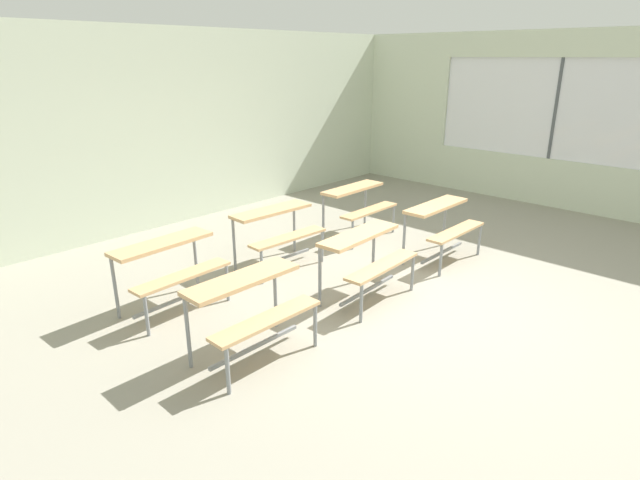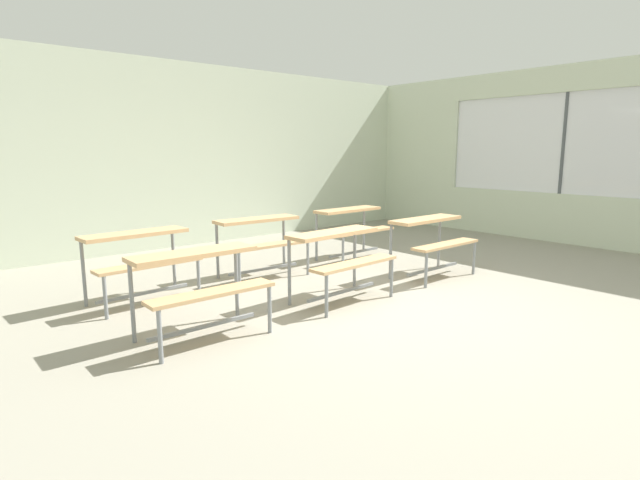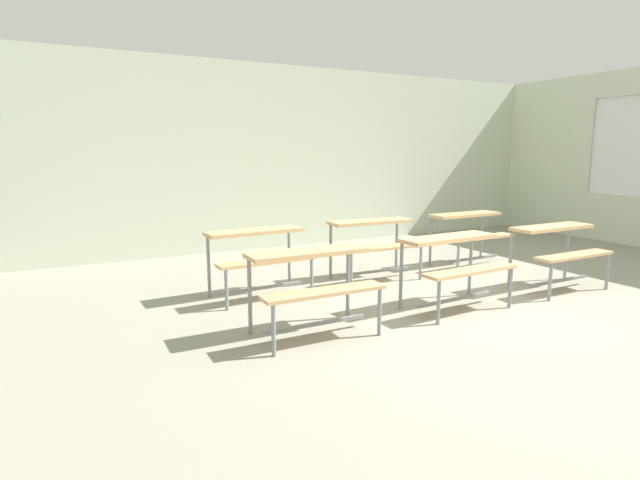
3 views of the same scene
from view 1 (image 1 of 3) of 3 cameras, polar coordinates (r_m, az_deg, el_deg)
The scene contains 9 objects.
ground at distance 5.81m, azimuth 10.21°, elevation -7.12°, with size 10.00×9.00×0.05m, color gray.
wall_back at distance 8.54m, azimuth -15.69°, elevation 11.88°, with size 10.00×0.12×3.00m, color beige.
wall_right at distance 9.83m, azimuth 28.05°, elevation 10.97°, with size 0.12×9.00×3.00m.
desk_bench_r0c0 at distance 4.56m, azimuth -7.71°, elevation -6.55°, with size 1.11×0.60×0.74m.
desk_bench_r0c1 at distance 5.63m, azimuth 5.23°, elevation -1.19°, with size 1.13×0.64×0.74m.
desk_bench_r0c2 at distance 6.89m, azimuth 13.49°, elevation 2.30°, with size 1.10×0.59×0.74m.
desk_bench_r1c0 at distance 5.58m, azimuth -16.41°, elevation -2.14°, with size 1.13×0.64×0.74m.
desk_bench_r1c1 at distance 6.51m, azimuth -4.77°, elevation 1.75°, with size 1.13×0.64×0.74m.
desk_bench_r1c2 at distance 7.63m, azimuth 4.29°, elevation 4.47°, with size 1.11×0.61×0.74m.
Camera 1 is at (-4.41, -2.74, 2.57)m, focal length 28.77 mm.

